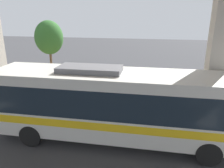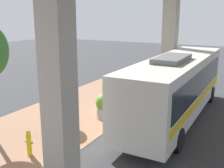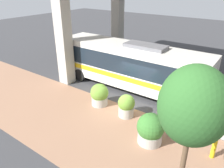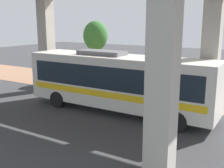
# 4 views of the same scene
# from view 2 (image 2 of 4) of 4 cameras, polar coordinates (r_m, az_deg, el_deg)

# --- Properties ---
(ground_plane) EXTENTS (80.00, 80.00, 0.00)m
(ground_plane) POSITION_cam_2_polar(r_m,az_deg,el_deg) (15.27, 2.52, -7.02)
(ground_plane) COLOR #38383A
(ground_plane) RESTS_ON ground
(sidewalk_strip) EXTENTS (6.00, 40.00, 0.02)m
(sidewalk_strip) POSITION_cam_2_polar(r_m,az_deg,el_deg) (16.71, -6.80, -5.19)
(sidewalk_strip) COLOR #936B51
(sidewalk_strip) RESTS_ON ground
(bus) EXTENTS (2.62, 11.20, 3.52)m
(bus) POSITION_cam_2_polar(r_m,az_deg,el_deg) (15.11, 13.03, -0.00)
(bus) COLOR silver
(bus) RESTS_ON ground
(fire_hydrant) EXTENTS (0.41, 0.20, 1.04)m
(fire_hydrant) POSITION_cam_2_polar(r_m,az_deg,el_deg) (11.77, -16.49, -11.44)
(fire_hydrant) COLOR gold
(fire_hydrant) RESTS_ON ground
(planter_front) EXTENTS (1.15, 1.15, 1.46)m
(planter_front) POSITION_cam_2_polar(r_m,az_deg,el_deg) (16.77, 2.42, -2.50)
(planter_front) COLOR #ADA89E
(planter_front) RESTS_ON ground
(planter_middle) EXTENTS (0.99, 0.99, 1.39)m
(planter_middle) POSITION_cam_2_polar(r_m,az_deg,el_deg) (15.06, -1.45, -4.49)
(planter_middle) COLOR #ADA89E
(planter_middle) RESTS_ON ground
(planter_back) EXTENTS (1.35, 1.35, 1.61)m
(planter_back) POSITION_cam_2_polar(r_m,az_deg,el_deg) (14.03, -10.60, -5.84)
(planter_back) COLOR #ADA89E
(planter_back) RESTS_ON ground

